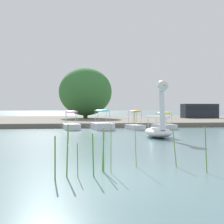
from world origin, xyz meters
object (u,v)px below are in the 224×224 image
object	(u,v)px
swan_boat	(159,126)
pedal_boat_pink	(71,124)
pedal_boat_yellow	(164,124)
tree_willow_near_path	(85,92)
pedal_boat_orange	(135,123)
parked_van	(199,110)
pedal_boat_cyan	(102,124)

from	to	relation	value
swan_boat	pedal_boat_pink	distance (m)	8.96
swan_boat	pedal_boat_yellow	distance (m)	7.88
swan_boat	tree_willow_near_path	world-z (taller)	tree_willow_near_path
pedal_boat_orange	tree_willow_near_path	size ratio (longest dim) A/B	0.22
pedal_boat_pink	parked_van	bearing A→B (deg)	39.84
pedal_boat_pink	parked_van	world-z (taller)	parked_van
pedal_boat_pink	pedal_boat_yellow	size ratio (longest dim) A/B	1.04
pedal_boat_orange	pedal_boat_pink	bearing A→B (deg)	174.84
swan_boat	pedal_boat_yellow	world-z (taller)	swan_boat
swan_boat	parked_van	world-z (taller)	swan_boat
pedal_boat_orange	pedal_boat_yellow	size ratio (longest dim) A/B	0.90
pedal_boat_yellow	tree_willow_near_path	bearing A→B (deg)	110.13
pedal_boat_yellow	parked_van	size ratio (longest dim) A/B	0.49
parked_van	pedal_boat_yellow	bearing A→B (deg)	-123.24
swan_boat	pedal_boat_yellow	xyz separation A→B (m)	(2.65, 7.42, -0.23)
pedal_boat_cyan	parked_van	world-z (taller)	parked_van
pedal_boat_pink	pedal_boat_orange	size ratio (longest dim) A/B	1.16
swan_boat	tree_willow_near_path	distance (m)	22.82
pedal_boat_orange	parked_van	world-z (taller)	parked_van
parked_van	tree_willow_near_path	bearing A→B (deg)	176.21
pedal_boat_orange	pedal_boat_yellow	distance (m)	2.48
pedal_boat_pink	pedal_boat_orange	world-z (taller)	pedal_boat_orange
swan_boat	pedal_boat_yellow	size ratio (longest dim) A/B	1.40
pedal_boat_pink	pedal_boat_cyan	distance (m)	2.42
swan_boat	pedal_boat_cyan	world-z (taller)	swan_boat
pedal_boat_orange	tree_willow_near_path	xyz separation A→B (m)	(-3.04, 15.31, 3.27)
pedal_boat_yellow	parked_van	world-z (taller)	parked_van
pedal_boat_orange	pedal_boat_yellow	world-z (taller)	pedal_boat_orange
pedal_boat_pink	tree_willow_near_path	size ratio (longest dim) A/B	0.25
swan_boat	pedal_boat_cyan	distance (m)	7.58
pedal_boat_orange	tree_willow_near_path	distance (m)	15.95
pedal_boat_yellow	parked_van	xyz separation A→B (m)	(9.19, 14.03, 0.98)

